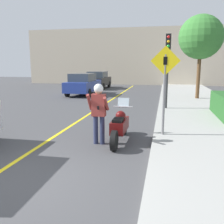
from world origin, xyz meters
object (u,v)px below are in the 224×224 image
Objects in this scene: traffic_light at (168,57)px; parked_car_blue at (83,84)px; crossing_sign at (165,82)px; street_tree at (201,37)px; motorcycle at (120,126)px; person_biker at (99,107)px; parked_car_black at (98,80)px.

parked_car_blue is at bearing 139.05° from traffic_light.
traffic_light is 8.56m from parked_car_blue.
crossing_sign is 0.75× the size of traffic_light.
street_tree reaches higher than parked_car_blue.
person_biker is (-0.56, -0.36, 0.62)m from motorcycle.
parked_car_blue is at bearing 120.40° from crossing_sign.
crossing_sign reaches higher than parked_car_black.
traffic_light reaches higher than person_biker.
person_biker is 0.33× the size of street_tree.
person_biker is 0.43× the size of parked_car_black.
parked_car_blue and parked_car_black have the same top height.
motorcycle is at bearing -72.72° from parked_car_black.
person_biker is 0.48× the size of traffic_light.
crossing_sign is at bearing -102.78° from street_tree.
parked_car_blue is 1.00× the size of parked_car_black.
parked_car_black reaches higher than motorcycle.
crossing_sign is at bearing -91.13° from traffic_light.
parked_car_black is (-4.69, 17.25, -0.26)m from person_biker.
motorcycle is 0.61× the size of traffic_light.
parked_car_black is (-6.54, 16.21, -0.94)m from crossing_sign.
traffic_light is at bearing -59.11° from parked_car_black.
traffic_light reaches higher than parked_car_blue.
person_biker is 11.69m from street_tree.
person_biker is at bearing -69.44° from parked_car_blue.
parked_car_blue is at bearing -86.61° from parked_car_black.
traffic_light is 0.88× the size of parked_car_black.
crossing_sign is at bearing -59.60° from parked_car_blue.
traffic_light reaches higher than crossing_sign.
traffic_light is 0.88× the size of parked_car_blue.
motorcycle is 1.26× the size of person_biker.
traffic_light is at bearing 76.52° from motorcycle.
parked_car_blue is at bearing 110.56° from person_biker.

